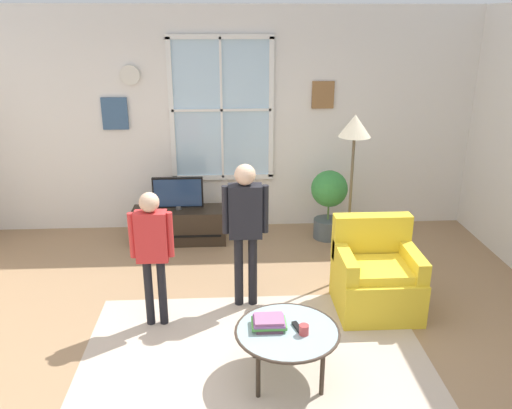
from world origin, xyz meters
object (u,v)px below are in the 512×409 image
Objects in this scene: remote_near_cup at (297,327)px; floor_lamp at (354,144)px; armchair at (376,277)px; person_black_shirt at (245,220)px; book_stack at (269,322)px; television at (178,193)px; potted_plant_by_window at (329,199)px; tv_stand at (180,225)px; remote_near_books at (277,327)px; cup at (304,330)px; person_red_shirt at (152,244)px; coffee_table at (287,333)px.

floor_lamp is at bearing 64.65° from remote_near_cup.
person_black_shirt is (-1.25, 0.13, 0.57)m from armchair.
book_stack is (-1.11, -0.93, 0.13)m from armchair.
potted_plant_by_window is (1.88, 0.02, -0.12)m from television.
remote_near_books reaches higher than tv_stand.
cup is 0.10m from remote_near_cup.
person_red_shirt reaches higher than cup.
remote_near_books is 1.19m from person_black_shirt.
armchair reaches higher than book_stack.
tv_stand is 8.27× the size of remote_near_books.
person_black_shirt reaches higher than television.
remote_near_books is (0.07, -0.02, -0.03)m from book_stack.
remote_near_cup is at bearing -132.91° from armchair.
book_stack is at bearing -109.96° from potted_plant_by_window.
book_stack reaches higher than coffee_table.
television reaches higher than cup.
armchair is 1.06× the size of coffee_table.
tv_stand reaches higher than coffee_table.
coffee_table is at bearing -106.97° from potted_plant_by_window.
cup is at bearing -26.01° from remote_near_books.
cup is at bearing -26.57° from coffee_table.
armchair is 0.61× the size of person_black_shirt.
person_black_shirt is at bearing 100.86° from remote_near_books.
remote_near_cup is (0.08, 0.02, 0.03)m from coffee_table.
cup is at bearing -66.89° from tv_stand.
armchair is 6.21× the size of remote_near_books.
television is 2.84m from remote_near_books.
floor_lamp is at bearing -30.70° from tv_stand.
remote_near_books is at bearing 176.42° from remote_near_cup.
book_stack is 1.92× the size of remote_near_books.
potted_plant_by_window reaches higher than armchair.
tv_stand is 8.27× the size of remote_near_cup.
television is 0.69× the size of potted_plant_by_window.
cup is 0.06× the size of person_black_shirt.
person_red_shirt is at bearing 142.16° from book_stack.
potted_plant_by_window is at bearing 55.28° from person_black_shirt.
potted_plant_by_window reaches higher than remote_near_cup.
cup is at bearing -23.00° from book_stack.
potted_plant_by_window is at bearing 89.55° from floor_lamp.
tv_stand is 2.84m from remote_near_books.
remote_near_cup reaches higher than tv_stand.
cup is 1.31m from person_black_shirt.
armchair is 1.75m from potted_plant_by_window.
tv_stand is at bearing -179.50° from potted_plant_by_window.
potted_plant_by_window is at bearing 70.04° from book_stack.
book_stack is 3.35× the size of cup.
person_red_shirt is at bearing -91.71° from tv_stand.
cup is at bearing -129.23° from armchair.
floor_lamp reaches higher than tv_stand.
book_stack reaches higher than cup.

